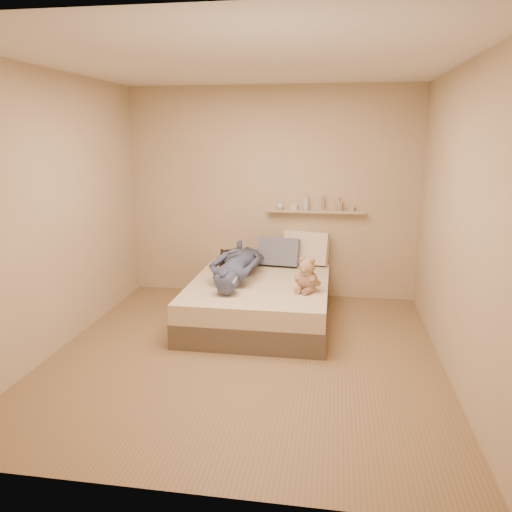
% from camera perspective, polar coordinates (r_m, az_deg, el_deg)
% --- Properties ---
extents(room, '(3.80, 3.80, 3.80)m').
position_cam_1_polar(room, '(4.41, -1.32, 4.33)').
color(room, olive).
rests_on(room, ground).
extents(bed, '(1.50, 1.90, 0.45)m').
position_cam_1_polar(bed, '(5.57, 0.45, -5.09)').
color(bed, brown).
rests_on(bed, floor).
extents(game_console, '(0.21, 0.13, 0.07)m').
position_cam_1_polar(game_console, '(4.95, -3.33, -2.69)').
color(game_console, '#B2B5BA').
rests_on(game_console, bed).
extents(teddy_bear, '(0.29, 0.30, 0.36)m').
position_cam_1_polar(teddy_bear, '(5.13, 5.83, -2.42)').
color(teddy_bear, '#8B6A4C').
rests_on(teddy_bear, bed).
extents(dark_plush, '(0.17, 0.17, 0.25)m').
position_cam_1_polar(dark_plush, '(5.93, -3.56, -0.54)').
color(dark_plush, black).
rests_on(dark_plush, bed).
extents(pillow_cream, '(0.59, 0.35, 0.43)m').
position_cam_1_polar(pillow_cream, '(6.20, 5.73, 0.90)').
color(pillow_cream, beige).
rests_on(pillow_cream, bed).
extents(pillow_grey, '(0.52, 0.30, 0.37)m').
position_cam_1_polar(pillow_grey, '(6.10, 2.57, 0.45)').
color(pillow_grey, slate).
rests_on(pillow_grey, bed).
extents(person, '(0.56, 1.48, 0.35)m').
position_cam_1_polar(person, '(5.57, -2.12, -0.77)').
color(person, '#414766').
rests_on(person, bed).
extents(wall_shelf, '(1.20, 0.12, 0.03)m').
position_cam_1_polar(wall_shelf, '(6.19, 6.79, 5.10)').
color(wall_shelf, tan).
rests_on(wall_shelf, wall_back).
extents(shelf_bottles, '(0.95, 0.10, 0.20)m').
position_cam_1_polar(shelf_bottles, '(6.18, 6.34, 5.91)').
color(shelf_bottles, silver).
rests_on(shelf_bottles, wall_shelf).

